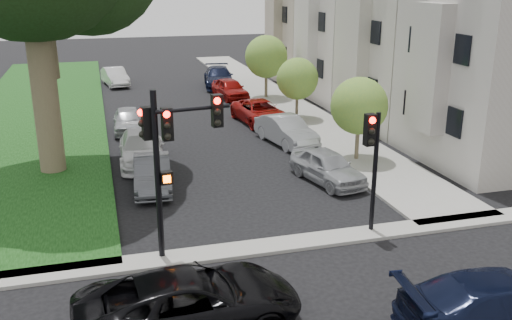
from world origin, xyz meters
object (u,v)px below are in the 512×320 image
object	(u,v)px
small_tree_b	(297,79)
car_parked_6	(142,148)
car_parked_0	(328,167)
car_parked_1	(286,130)
small_tree_a	(359,106)
car_parked_2	(260,112)
car_parked_3	(230,89)
small_tree_c	(266,57)
car_cross_near	(190,302)
car_parked_4	(219,77)
car_parked_7	(128,120)
traffic_signal_main	(170,144)
car_parked_9	(115,77)
car_parked_5	(152,173)
traffic_signal_secondary	(372,151)
car_cross_far	(507,306)

from	to	relation	value
small_tree_b	car_parked_6	xyz separation A→B (m)	(-9.74, -5.97, -1.76)
car_parked_0	car_parked_1	bearing A→B (deg)	76.81
small_tree_a	small_tree_b	world-z (taller)	small_tree_a
car_parked_2	car_parked_3	size ratio (longest dim) A/B	1.17
car_parked_1	small_tree_c	bearing A→B (deg)	67.52
car_cross_near	car_parked_0	world-z (taller)	car_cross_near
car_parked_4	car_parked_2	bearing A→B (deg)	-81.80
small_tree_c	car_cross_near	distance (m)	27.94
car_cross_near	car_parked_3	size ratio (longest dim) A/B	1.33
car_parked_3	car_parked_7	size ratio (longest dim) A/B	1.06
car_parked_3	traffic_signal_main	bearing A→B (deg)	-114.76
car_cross_near	car_parked_9	world-z (taller)	car_cross_near
car_parked_5	car_parked_2	bearing A→B (deg)	56.50
traffic_signal_main	small_tree_a	bearing A→B (deg)	37.37
car_parked_7	traffic_signal_main	bearing A→B (deg)	-85.95
small_tree_b	car_parked_7	size ratio (longest dim) A/B	0.95
car_parked_4	car_parked_1	bearing A→B (deg)	-81.41
small_tree_a	car_parked_6	world-z (taller)	small_tree_a
car_parked_6	car_parked_7	xyz separation A→B (m)	(-0.25, 5.86, -0.06)
car_parked_2	car_parked_7	xyz separation A→B (m)	(-7.61, 0.16, -0.01)
car_parked_9	traffic_signal_secondary	bearing A→B (deg)	-86.57
small_tree_b	traffic_signal_main	world-z (taller)	traffic_signal_main
car_parked_9	small_tree_a	bearing A→B (deg)	-75.86
car_cross_far	car_cross_near	bearing A→B (deg)	78.29
car_parked_2	car_parked_9	xyz separation A→B (m)	(-7.68, 14.78, 0.03)
traffic_signal_main	car_parked_0	xyz separation A→B (m)	(7.13, 4.97, -2.95)
small_tree_b	car_parked_4	bearing A→B (deg)	101.09
car_cross_near	car_parked_1	distance (m)	16.58
small_tree_a	car_parked_4	bearing A→B (deg)	96.51
small_tree_c	car_parked_4	xyz separation A→B (m)	(-2.29, 5.24, -2.18)
car_parked_2	car_parked_9	size ratio (longest dim) A/B	1.14
car_cross_near	car_parked_9	distance (m)	34.15
car_parked_6	car_parked_1	bearing A→B (deg)	11.45
small_tree_a	car_parked_3	world-z (taller)	small_tree_a
car_parked_7	car_parked_3	bearing A→B (deg)	46.34
car_cross_near	car_parked_1	xyz separation A→B (m)	(7.46, 14.80, -0.04)
small_tree_b	car_parked_2	size ratio (longest dim) A/B	0.77
car_cross_far	car_parked_5	distance (m)	14.25
car_cross_far	car_parked_5	bearing A→B (deg)	35.59
car_parked_1	car_parked_6	bearing A→B (deg)	177.68
small_tree_a	small_tree_c	size ratio (longest dim) A/B	0.89
small_tree_b	car_parked_7	distance (m)	10.16
car_parked_0	car_parked_2	distance (m)	10.46
small_tree_a	car_parked_3	size ratio (longest dim) A/B	0.95
traffic_signal_main	car_cross_near	distance (m)	4.88
traffic_signal_secondary	car_parked_6	world-z (taller)	traffic_signal_secondary
car_parked_4	car_parked_5	size ratio (longest dim) A/B	1.30
traffic_signal_main	car_parked_4	bearing A→B (deg)	75.08
car_cross_near	car_parked_6	size ratio (longest dim) A/B	1.10
small_tree_c	car_parked_6	xyz separation A→B (m)	(-9.74, -12.41, -2.23)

